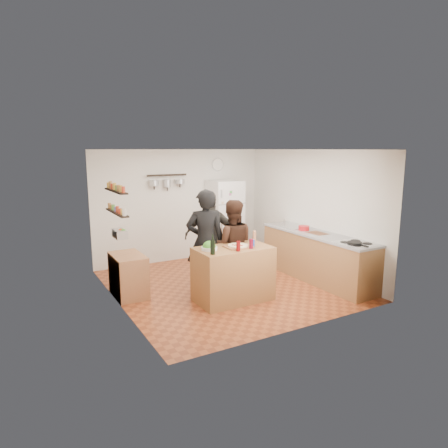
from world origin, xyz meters
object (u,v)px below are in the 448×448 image
salad_bowl (209,248)px  person_center (232,245)px  prep_island (233,274)px  wall_clock (218,165)px  person_left (206,242)px  person_back (211,237)px  skillet (355,243)px  red_bowl (304,228)px  side_table (128,275)px  wine_bottle (213,247)px  salt_canister (252,243)px  counter_run (317,257)px  pepper_mill (254,238)px  fridge (225,219)px

salad_bowl → person_center: 0.78m
prep_island → wall_clock: wall_clock is taller
person_left → wall_clock: size_ratio=6.15×
person_back → skillet: size_ratio=7.18×
salad_bowl → person_back: size_ratio=0.15×
red_bowl → prep_island: bearing=-165.9°
person_left → person_center: size_ratio=1.12×
prep_island → side_table: 1.82m
wine_bottle → side_table: bearing=127.1°
prep_island → salt_canister: 0.61m
person_left → person_back: (0.40, 0.57, -0.06)m
counter_run → pepper_mill: bearing=-176.7°
salad_bowl → person_back: 1.20m
side_table → fridge: bearing=27.1°
person_center → counter_run: size_ratio=0.62×
salt_canister → red_bowl: salt_canister is taller
person_center → red_bowl: 1.69m
person_center → wall_clock: (0.98, 2.32, 1.33)m
salt_canister → side_table: 2.21m
prep_island → fridge: bearing=63.4°
person_left → wall_clock: 2.94m
person_back → wall_clock: wall_clock is taller
wine_bottle → person_center: size_ratio=0.14×
wine_bottle → prep_island: bearing=23.7°
pepper_mill → person_back: (-0.29, 1.05, -0.14)m
pepper_mill → salt_canister: bearing=-131.4°
prep_island → pepper_mill: (0.45, 0.05, 0.55)m
person_center → side_table: 1.87m
pepper_mill → red_bowl: (1.47, 0.43, -0.04)m
salad_bowl → side_table: bearing=136.1°
person_back → red_bowl: bearing=-164.9°
salt_canister → wall_clock: (0.92, 2.89, 1.18)m
salad_bowl → salt_canister: bearing=-13.3°
salad_bowl → side_table: size_ratio=0.33×
pepper_mill → person_back: person_back is taller
counter_run → skillet: 1.13m
prep_island → salad_bowl: bearing=173.2°
fridge → side_table: 3.07m
side_table → salt_canister: bearing=-33.7°
counter_run → red_bowl: bearing=98.2°
prep_island → side_table: (-1.47, 1.06, -0.09)m
red_bowl → fridge: fridge is taller
counter_run → salt_canister: bearing=-171.2°
skillet → red_bowl: (0.05, 1.35, 0.02)m
red_bowl → fridge: (-0.70, 1.95, -0.06)m
prep_island → pepper_mill: 0.71m
skillet → salt_canister: bearing=154.4°
salad_bowl → wine_bottle: size_ratio=1.18×
salad_bowl → counter_run: bearing=2.1°
prep_island → side_table: bearing=144.2°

